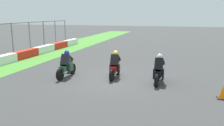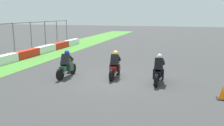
{
  "view_description": "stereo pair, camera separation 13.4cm",
  "coord_description": "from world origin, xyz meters",
  "px_view_note": "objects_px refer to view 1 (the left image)",
  "views": [
    {
      "loc": [
        -11.93,
        -3.36,
        3.48
      ],
      "look_at": [
        -0.05,
        -0.01,
        0.9
      ],
      "focal_mm": 37.43,
      "sensor_mm": 36.0,
      "label": 1
    },
    {
      "loc": [
        -11.89,
        -3.49,
        3.48
      ],
      "look_at": [
        -0.05,
        -0.01,
        0.9
      ],
      "focal_mm": 37.43,
      "sensor_mm": 36.0,
      "label": 2
    }
  ],
  "objects_px": {
    "rider_lane_b": "(115,67)",
    "rider_lane_c": "(66,66)",
    "rider_lane_a": "(159,71)",
    "traffic_cone": "(223,93)"
  },
  "relations": [
    {
      "from": "rider_lane_b",
      "to": "rider_lane_c",
      "type": "bearing_deg",
      "value": 102.36
    },
    {
      "from": "rider_lane_a",
      "to": "traffic_cone",
      "type": "xyz_separation_m",
      "value": [
        -1.62,
        -2.77,
        -0.36
      ]
    },
    {
      "from": "rider_lane_b",
      "to": "traffic_cone",
      "type": "height_order",
      "value": "rider_lane_b"
    },
    {
      "from": "traffic_cone",
      "to": "rider_lane_c",
      "type": "bearing_deg",
      "value": 80.03
    },
    {
      "from": "rider_lane_a",
      "to": "rider_lane_c",
      "type": "xyz_separation_m",
      "value": [
        -0.23,
        5.1,
        0.0
      ]
    },
    {
      "from": "rider_lane_b",
      "to": "rider_lane_a",
      "type": "bearing_deg",
      "value": -100.37
    },
    {
      "from": "rider_lane_c",
      "to": "traffic_cone",
      "type": "xyz_separation_m",
      "value": [
        -1.38,
        -7.87,
        -0.36
      ]
    },
    {
      "from": "rider_lane_a",
      "to": "rider_lane_c",
      "type": "height_order",
      "value": "same"
    },
    {
      "from": "rider_lane_a",
      "to": "rider_lane_c",
      "type": "relative_size",
      "value": 1.0
    },
    {
      "from": "rider_lane_c",
      "to": "rider_lane_b",
      "type": "bearing_deg",
      "value": -74.34
    }
  ]
}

